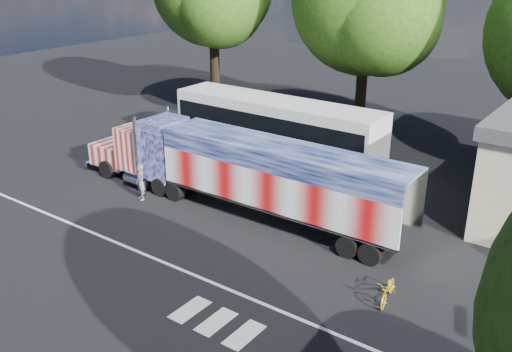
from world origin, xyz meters
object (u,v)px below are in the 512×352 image
Objects in this scene: semi_truck at (241,170)px; tree_n_mid at (369,0)px; woman at (141,182)px; bicycle at (388,290)px; coach_bus at (277,131)px.

tree_n_mid is at bearing 92.10° from semi_truck.
woman is at bearing -105.64° from tree_n_mid.
semi_truck reaches higher than woman.
semi_truck is 10.79× the size of bicycle.
tree_n_mid reaches higher than bicycle.
coach_bus is 7.03× the size of woman.
coach_bus is 0.95× the size of tree_n_mid.
coach_bus is at bearing -104.91° from tree_n_mid.
semi_truck is 5.38m from woman.
semi_truck is at bearing -87.90° from tree_n_mid.
semi_truck reaches higher than coach_bus.
semi_truck is at bearing 43.63° from woman.
bicycle is (8.93, -3.02, -1.61)m from semi_truck.
woman is (-4.89, -1.92, -1.15)m from semi_truck.
bicycle is at bearing -60.63° from tree_n_mid.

